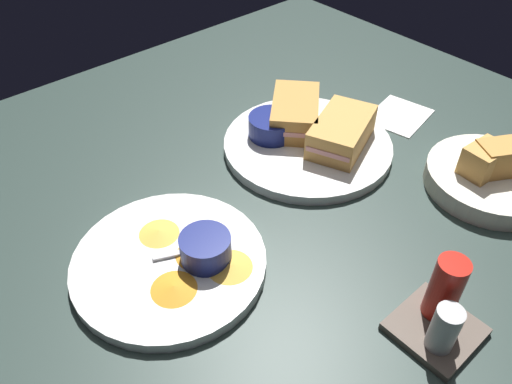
{
  "coord_description": "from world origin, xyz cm",
  "views": [
    {
      "loc": [
        43.44,
        38.85,
        50.44
      ],
      "look_at": [
        8.41,
        -1.07,
        3.0
      ],
      "focal_mm": 35.32,
      "sensor_mm": 36.0,
      "label": 1
    }
  ],
  "objects_px": {
    "ramekin_dark_sauce": "(272,125)",
    "spoon_by_gravy_ramekin": "(208,248)",
    "sandwich_half_far": "(295,113)",
    "sandwich_half_near": "(342,132)",
    "plate_chips_companion": "(169,262)",
    "condiment_caddy": "(442,311)",
    "ramekin_light_gravy": "(205,247)",
    "spoon_by_dark_ramekin": "(307,132)",
    "plate_sandwich_main": "(307,145)",
    "bread_basket_rear": "(490,176)"
  },
  "relations": [
    {
      "from": "ramekin_dark_sauce",
      "to": "spoon_by_dark_ramekin",
      "type": "relative_size",
      "value": 0.9
    },
    {
      "from": "sandwich_half_far",
      "to": "spoon_by_dark_ramekin",
      "type": "height_order",
      "value": "sandwich_half_far"
    },
    {
      "from": "ramekin_dark_sauce",
      "to": "spoon_by_gravy_ramekin",
      "type": "height_order",
      "value": "ramekin_dark_sauce"
    },
    {
      "from": "sandwich_half_near",
      "to": "plate_chips_companion",
      "type": "bearing_deg",
      "value": 3.2
    },
    {
      "from": "sandwich_half_near",
      "to": "plate_chips_companion",
      "type": "height_order",
      "value": "sandwich_half_near"
    },
    {
      "from": "plate_chips_companion",
      "to": "sandwich_half_near",
      "type": "bearing_deg",
      "value": -176.8
    },
    {
      "from": "ramekin_dark_sauce",
      "to": "plate_chips_companion",
      "type": "bearing_deg",
      "value": 21.8
    },
    {
      "from": "sandwich_half_far",
      "to": "ramekin_dark_sauce",
      "type": "distance_m",
      "value": 0.05
    },
    {
      "from": "ramekin_dark_sauce",
      "to": "sandwich_half_near",
      "type": "bearing_deg",
      "value": 125.47
    },
    {
      "from": "condiment_caddy",
      "to": "sandwich_half_far",
      "type": "bearing_deg",
      "value": -111.57
    },
    {
      "from": "sandwich_half_far",
      "to": "sandwich_half_near",
      "type": "bearing_deg",
      "value": 100.35
    },
    {
      "from": "spoon_by_gravy_ramekin",
      "to": "bread_basket_rear",
      "type": "distance_m",
      "value": 0.44
    },
    {
      "from": "plate_chips_companion",
      "to": "bread_basket_rear",
      "type": "height_order",
      "value": "bread_basket_rear"
    },
    {
      "from": "ramekin_light_gravy",
      "to": "spoon_by_gravy_ramekin",
      "type": "bearing_deg",
      "value": -136.17
    },
    {
      "from": "ramekin_dark_sauce",
      "to": "bread_basket_rear",
      "type": "xyz_separation_m",
      "value": [
        -0.17,
        0.3,
        -0.01
      ]
    },
    {
      "from": "spoon_by_gravy_ramekin",
      "to": "bread_basket_rear",
      "type": "xyz_separation_m",
      "value": [
        -0.4,
        0.17,
        0.0
      ]
    },
    {
      "from": "spoon_by_dark_ramekin",
      "to": "spoon_by_gravy_ramekin",
      "type": "relative_size",
      "value": 0.89
    },
    {
      "from": "plate_chips_companion",
      "to": "bread_basket_rear",
      "type": "xyz_separation_m",
      "value": [
        -0.45,
        0.19,
        0.01
      ]
    },
    {
      "from": "spoon_by_gravy_ramekin",
      "to": "spoon_by_dark_ramekin",
      "type": "bearing_deg",
      "value": -160.96
    },
    {
      "from": "ramekin_dark_sauce",
      "to": "spoon_by_dark_ramekin",
      "type": "xyz_separation_m",
      "value": [
        -0.05,
        0.04,
        -0.02
      ]
    },
    {
      "from": "spoon_by_gravy_ramekin",
      "to": "sandwich_half_near",
      "type": "bearing_deg",
      "value": -172.18
    },
    {
      "from": "sandwich_half_near",
      "to": "spoon_by_gravy_ramekin",
      "type": "distance_m",
      "value": 0.3
    },
    {
      "from": "condiment_caddy",
      "to": "plate_chips_companion",
      "type": "bearing_deg",
      "value": -57.33
    },
    {
      "from": "sandwich_half_far",
      "to": "condiment_caddy",
      "type": "relative_size",
      "value": 1.55
    },
    {
      "from": "ramekin_light_gravy",
      "to": "spoon_by_gravy_ramekin",
      "type": "xyz_separation_m",
      "value": [
        -0.01,
        -0.01,
        -0.02
      ]
    },
    {
      "from": "ramekin_dark_sauce",
      "to": "spoon_by_gravy_ramekin",
      "type": "distance_m",
      "value": 0.27
    },
    {
      "from": "ramekin_light_gravy",
      "to": "condiment_caddy",
      "type": "bearing_deg",
      "value": 119.73
    },
    {
      "from": "sandwich_half_near",
      "to": "sandwich_half_far",
      "type": "height_order",
      "value": "same"
    },
    {
      "from": "sandwich_half_far",
      "to": "spoon_by_dark_ramekin",
      "type": "relative_size",
      "value": 1.73
    },
    {
      "from": "plate_sandwich_main",
      "to": "spoon_by_dark_ramekin",
      "type": "height_order",
      "value": "spoon_by_dark_ramekin"
    },
    {
      "from": "sandwich_half_far",
      "to": "ramekin_dark_sauce",
      "type": "height_order",
      "value": "sandwich_half_far"
    },
    {
      "from": "sandwich_half_near",
      "to": "ramekin_dark_sauce",
      "type": "height_order",
      "value": "sandwich_half_near"
    },
    {
      "from": "sandwich_half_near",
      "to": "bread_basket_rear",
      "type": "relative_size",
      "value": 0.78
    },
    {
      "from": "plate_sandwich_main",
      "to": "plate_chips_companion",
      "type": "xyz_separation_m",
      "value": [
        0.31,
        0.06,
        0.0
      ]
    },
    {
      "from": "ramekin_dark_sauce",
      "to": "sandwich_half_far",
      "type": "bearing_deg",
      "value": 175.82
    },
    {
      "from": "spoon_by_dark_ramekin",
      "to": "plate_chips_companion",
      "type": "xyz_separation_m",
      "value": [
        0.33,
        0.07,
        -0.01
      ]
    },
    {
      "from": "plate_chips_companion",
      "to": "spoon_by_gravy_ramekin",
      "type": "bearing_deg",
      "value": 154.91
    },
    {
      "from": "ramekin_light_gravy",
      "to": "plate_chips_companion",
      "type": "bearing_deg",
      "value": -39.81
    },
    {
      "from": "spoon_by_dark_ramekin",
      "to": "spoon_by_gravy_ramekin",
      "type": "distance_m",
      "value": 0.3
    },
    {
      "from": "bread_basket_rear",
      "to": "condiment_caddy",
      "type": "relative_size",
      "value": 2.01
    },
    {
      "from": "plate_chips_companion",
      "to": "ramekin_light_gravy",
      "type": "relative_size",
      "value": 3.81
    },
    {
      "from": "spoon_by_gravy_ramekin",
      "to": "condiment_caddy",
      "type": "distance_m",
      "value": 0.29
    },
    {
      "from": "sandwich_half_far",
      "to": "spoon_by_gravy_ramekin",
      "type": "height_order",
      "value": "sandwich_half_far"
    },
    {
      "from": "spoon_by_gravy_ramekin",
      "to": "condiment_caddy",
      "type": "xyz_separation_m",
      "value": [
        -0.13,
        0.26,
        0.01
      ]
    },
    {
      "from": "ramekin_light_gravy",
      "to": "spoon_by_gravy_ramekin",
      "type": "distance_m",
      "value": 0.02
    },
    {
      "from": "ramekin_light_gravy",
      "to": "condiment_caddy",
      "type": "relative_size",
      "value": 0.69
    },
    {
      "from": "plate_sandwich_main",
      "to": "ramekin_dark_sauce",
      "type": "xyz_separation_m",
      "value": [
        0.03,
        -0.05,
        0.03
      ]
    },
    {
      "from": "spoon_by_dark_ramekin",
      "to": "condiment_caddy",
      "type": "distance_m",
      "value": 0.38
    },
    {
      "from": "sandwich_half_near",
      "to": "condiment_caddy",
      "type": "xyz_separation_m",
      "value": [
        0.17,
        0.3,
        -0.01
      ]
    },
    {
      "from": "sandwich_half_near",
      "to": "condiment_caddy",
      "type": "relative_size",
      "value": 1.57
    }
  ]
}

